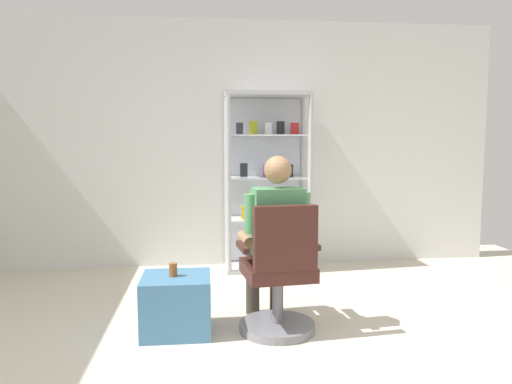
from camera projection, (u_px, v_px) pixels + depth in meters
back_wall at (228, 144)px, 5.46m from camera, size 6.00×0.10×2.70m
display_cabinet_main at (266, 180)px, 5.31m from camera, size 0.90×0.45×1.90m
office_chair at (279, 281)px, 3.53m from camera, size 0.59×0.56×0.96m
seated_shopkeeper at (274, 233)px, 3.65m from camera, size 0.52×0.59×1.29m
storage_crate at (176, 304)px, 3.57m from camera, size 0.49×0.46×0.42m
tea_glass at (173, 270)px, 3.54m from camera, size 0.06×0.06×0.10m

